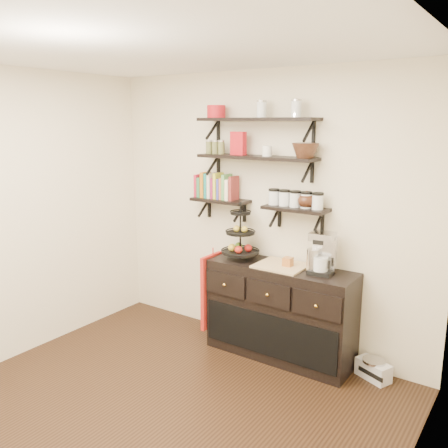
# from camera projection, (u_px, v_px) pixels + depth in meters

# --- Properties ---
(floor) EXTENTS (3.50, 3.50, 0.00)m
(floor) POSITION_uv_depth(u_px,v_px,m) (143.00, 423.00, 3.56)
(floor) COLOR black
(floor) RESTS_ON ground
(ceiling) EXTENTS (3.50, 3.50, 0.02)m
(ceiling) POSITION_uv_depth(u_px,v_px,m) (127.00, 43.00, 2.98)
(ceiling) COLOR white
(ceiling) RESTS_ON back_wall
(back_wall) EXTENTS (3.50, 0.02, 2.70)m
(back_wall) POSITION_uv_depth(u_px,v_px,m) (262.00, 211.00, 4.68)
(back_wall) COLOR beige
(back_wall) RESTS_ON ground
(right_wall) EXTENTS (0.02, 3.50, 2.70)m
(right_wall) POSITION_uv_depth(u_px,v_px,m) (395.00, 304.00, 2.30)
(right_wall) COLOR beige
(right_wall) RESTS_ON ground
(shelf_top) EXTENTS (1.20, 0.27, 0.23)m
(shelf_top) POSITION_uv_depth(u_px,v_px,m) (257.00, 120.00, 4.39)
(shelf_top) COLOR black
(shelf_top) RESTS_ON back_wall
(shelf_mid) EXTENTS (1.20, 0.27, 0.23)m
(shelf_mid) POSITION_uv_depth(u_px,v_px,m) (256.00, 158.00, 4.46)
(shelf_mid) COLOR black
(shelf_mid) RESTS_ON back_wall
(shelf_low_left) EXTENTS (0.60, 0.25, 0.23)m
(shelf_low_left) POSITION_uv_depth(u_px,v_px,m) (221.00, 201.00, 4.80)
(shelf_low_left) COLOR black
(shelf_low_left) RESTS_ON back_wall
(shelf_low_right) EXTENTS (0.60, 0.25, 0.23)m
(shelf_low_right) POSITION_uv_depth(u_px,v_px,m) (296.00, 209.00, 4.33)
(shelf_low_right) COLOR black
(shelf_low_right) RESTS_ON back_wall
(cookbooks) EXTENTS (0.43, 0.15, 0.26)m
(cookbooks) POSITION_uv_depth(u_px,v_px,m) (216.00, 187.00, 4.80)
(cookbooks) COLOR #A71830
(cookbooks) RESTS_ON shelf_low_left
(glass_canisters) EXTENTS (0.54, 0.10, 0.13)m
(glass_canisters) POSITION_uv_depth(u_px,v_px,m) (295.00, 200.00, 4.32)
(glass_canisters) COLOR silver
(glass_canisters) RESTS_ON shelf_low_right
(sideboard) EXTENTS (1.40, 0.50, 0.92)m
(sideboard) POSITION_uv_depth(u_px,v_px,m) (280.00, 312.00, 4.49)
(sideboard) COLOR black
(sideboard) RESTS_ON floor
(fruit_stand) EXTENTS (0.37, 0.37, 0.54)m
(fruit_stand) POSITION_uv_depth(u_px,v_px,m) (241.00, 240.00, 4.61)
(fruit_stand) COLOR black
(fruit_stand) RESTS_ON sideboard
(candle) EXTENTS (0.08, 0.08, 0.08)m
(candle) POSITION_uv_depth(u_px,v_px,m) (288.00, 262.00, 4.34)
(candle) COLOR #A65E26
(candle) RESTS_ON sideboard
(coffee_maker) EXTENTS (0.22, 0.21, 0.38)m
(coffee_maker) POSITION_uv_depth(u_px,v_px,m) (323.00, 254.00, 4.16)
(coffee_maker) COLOR black
(coffee_maker) RESTS_ON sideboard
(thermal_carafe) EXTENTS (0.11, 0.11, 0.22)m
(thermal_carafe) POSITION_uv_depth(u_px,v_px,m) (313.00, 261.00, 4.18)
(thermal_carafe) COLOR silver
(thermal_carafe) RESTS_ON sideboard
(apron) EXTENTS (0.04, 0.32, 0.76)m
(apron) POSITION_uv_depth(u_px,v_px,m) (212.00, 291.00, 4.79)
(apron) COLOR #9F1A11
(apron) RESTS_ON sideboard
(radio) EXTENTS (0.34, 0.27, 0.18)m
(radio) POSITION_uv_depth(u_px,v_px,m) (373.00, 369.00, 4.15)
(radio) COLOR silver
(radio) RESTS_ON floor
(recipe_box) EXTENTS (0.17, 0.08, 0.22)m
(recipe_box) POSITION_uv_depth(u_px,v_px,m) (238.00, 143.00, 4.54)
(recipe_box) COLOR #AC131B
(recipe_box) RESTS_ON shelf_mid
(walnut_bowl) EXTENTS (0.24, 0.24, 0.13)m
(walnut_bowl) POSITION_uv_depth(u_px,v_px,m) (305.00, 151.00, 4.16)
(walnut_bowl) COLOR black
(walnut_bowl) RESTS_ON shelf_mid
(ramekins) EXTENTS (0.09, 0.09, 0.10)m
(ramekins) POSITION_uv_depth(u_px,v_px,m) (267.00, 151.00, 4.38)
(ramekins) COLOR white
(ramekins) RESTS_ON shelf_mid
(teapot) EXTENTS (0.21, 0.16, 0.16)m
(teapot) POSITION_uv_depth(u_px,v_px,m) (306.00, 200.00, 4.26)
(teapot) COLOR #371C10
(teapot) RESTS_ON shelf_low_right
(red_pot) EXTENTS (0.18, 0.18, 0.12)m
(red_pot) POSITION_uv_depth(u_px,v_px,m) (216.00, 112.00, 4.62)
(red_pot) COLOR #AC131B
(red_pot) RESTS_ON shelf_top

